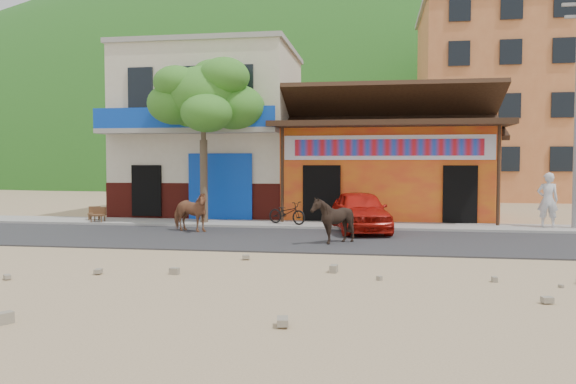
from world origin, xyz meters
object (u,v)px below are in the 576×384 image
object	(u,v)px
pedestrian	(548,200)
tree	(204,140)
cow_dark	(333,220)
scooter	(287,213)
cow_tan	(190,212)
cafe_chair_right	(98,208)
red_car	(360,211)
cafe_chair_left	(94,207)

from	to	relation	value
pedestrian	tree	bearing A→B (deg)	5.56
cow_dark	scooter	size ratio (longest dim) A/B	0.86
cow_tan	cafe_chair_right	distance (m)	4.41
cow_dark	cafe_chair_right	xyz separation A→B (m)	(-8.93, 3.64, -0.08)
tree	cow_dark	distance (m)	6.95
red_car	pedestrian	distance (m)	6.37
red_car	cafe_chair_left	size ratio (longest dim) A/B	4.18
red_car	scooter	bearing A→B (deg)	147.24
tree	pedestrian	world-z (taller)	tree
cow_tan	cow_dark	world-z (taller)	cow_dark
red_car	cafe_chair_right	size ratio (longest dim) A/B	3.94
cow_tan	pedestrian	distance (m)	11.97
cow_tan	cafe_chair_left	size ratio (longest dim) A/B	1.63
scooter	cafe_chair_right	xyz separation A→B (m)	(-7.00, -0.35, 0.10)
cow_dark	tree	bearing A→B (deg)	-131.73
cafe_chair_right	cow_dark	bearing A→B (deg)	-30.53
tree	pedestrian	distance (m)	12.09
red_car	cafe_chair_left	xyz separation A→B (m)	(-10.10, 1.32, -0.12)
scooter	cafe_chair_left	world-z (taller)	cafe_chair_left
red_car	cafe_chair_left	world-z (taller)	red_car
pedestrian	cafe_chair_right	size ratio (longest dim) A/B	1.85
tree	cafe_chair_left	size ratio (longest dim) A/B	6.36
red_car	cafe_chair_right	world-z (taller)	red_car
cow_tan	red_car	distance (m)	5.60
cafe_chair_left	cow_dark	bearing A→B (deg)	-46.16
cow_dark	cafe_chair_left	xyz separation A→B (m)	(-9.44, 4.30, -0.11)
pedestrian	cafe_chair_left	distance (m)	16.32
scooter	cafe_chair_left	distance (m)	7.51
cow_dark	scooter	distance (m)	4.43
red_car	scooter	distance (m)	2.79
tree	cow_tan	size ratio (longest dim) A/B	3.90
tree	cow_dark	bearing A→B (deg)	-39.41
red_car	cafe_chair_right	xyz separation A→B (m)	(-9.60, 0.65, -0.09)
cafe_chair_left	cafe_chair_right	distance (m)	0.83
tree	red_car	distance (m)	6.30
cow_tan	pedestrian	bearing A→B (deg)	-58.95
cow_dark	cafe_chair_left	size ratio (longest dim) A/B	1.39
cow_tan	cow_dark	size ratio (longest dim) A/B	1.17
scooter	cafe_chair_left	bearing A→B (deg)	113.02
cow_dark	pedestrian	size ratio (longest dim) A/B	0.71
cow_tan	cow_dark	distance (m)	5.23
scooter	cafe_chair_left	xyz separation A→B (m)	(-7.50, 0.32, 0.07)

